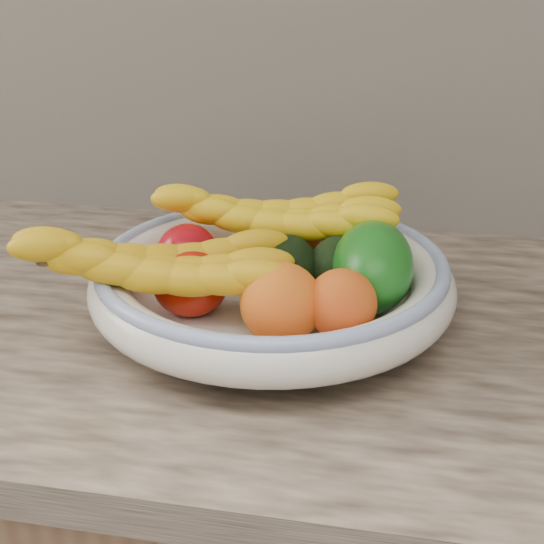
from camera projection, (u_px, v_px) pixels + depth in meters
The scene contains 12 objects.
fruit_bowl at pixel (272, 282), 0.89m from camera, with size 0.39×0.39×0.08m.
clementine_back_left at pixel (272, 245), 0.97m from camera, with size 0.06×0.06×0.05m, color #F35C05.
clementine_back_right at pixel (301, 244), 0.98m from camera, with size 0.06×0.06×0.05m, color #DB4704.
tomato_left at pixel (187, 252), 0.93m from camera, with size 0.07×0.07×0.06m, color #A80812.
tomato_near_left at pixel (190, 282), 0.86m from camera, with size 0.08×0.08×0.07m, color #AE1606.
avocado_center at pixel (287, 268), 0.89m from camera, with size 0.07×0.10×0.07m, color black.
avocado_right at pixel (340, 264), 0.90m from camera, with size 0.06×0.09×0.06m, color black.
green_mango at pixel (372, 266), 0.86m from camera, with size 0.08×0.13×0.09m, color #105811.
peach_front at pixel (281, 303), 0.80m from camera, with size 0.08×0.08×0.08m, color orange.
peach_right at pixel (342, 304), 0.80m from camera, with size 0.07×0.07×0.07m, color orange.
banana_bunch_back at pixel (274, 223), 0.94m from camera, with size 0.30×0.11×0.08m, color yellow, non-canonical shape.
banana_bunch_front at pixel (154, 272), 0.83m from camera, with size 0.30×0.12×0.08m, color gold, non-canonical shape.
Camera 1 is at (0.16, 0.87, 1.32)m, focal length 55.00 mm.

